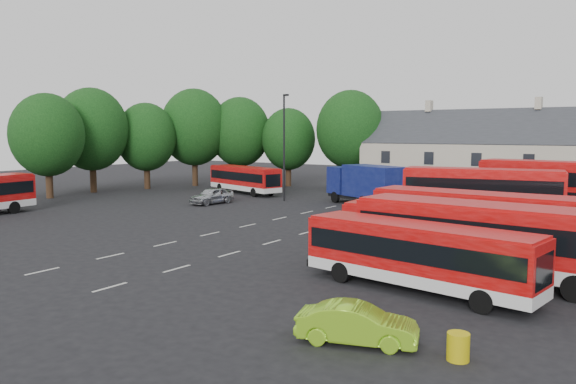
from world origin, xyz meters
name	(u,v)px	position (x,y,z in m)	size (l,w,h in m)	color
ground	(230,230)	(0.00, 0.00, 0.00)	(140.00, 140.00, 0.00)	black
lane_markings	(276,229)	(2.50, 2.00, 0.01)	(5.15, 33.80, 0.01)	beige
treeline	(199,132)	(-20.74, 19.36, 6.68)	(29.92, 32.59, 12.01)	black
terrace_houses	(536,161)	(14.00, 30.00, 3.86)	(35.70, 7.13, 10.06)	beige
bus_row_a	(418,251)	(16.23, -7.14, 1.72)	(10.32, 3.72, 2.85)	silver
bus_row_b	(489,235)	(18.17, -3.60, 2.08)	(12.40, 3.77, 3.45)	silver
bus_row_c	(445,229)	(15.47, -1.53, 1.76)	(10.50, 3.15, 2.93)	silver
bus_row_d	(475,216)	(15.85, 2.62, 1.98)	(11.78, 3.40, 3.29)	silver
bus_row_e	(487,214)	(15.93, 4.69, 1.85)	(10.92, 2.77, 3.07)	silver
bus_dd_south	(482,195)	(14.37, 9.39, 2.40)	(10.53, 4.06, 4.22)	silver
bus_dd_north	(563,190)	(18.72, 14.02, 2.63)	(11.52, 4.12, 4.62)	silver
bus_north	(244,177)	(-13.31, 18.42, 1.76)	(10.57, 5.34, 2.92)	silver
box_truck	(366,183)	(2.07, 16.80, 2.07)	(8.74, 5.87, 3.68)	black
silver_car	(212,196)	(-10.31, 9.75, 0.77)	(1.82, 4.54, 1.55)	#B5B8BD
lime_car	(357,324)	(16.79, -13.81, 0.63)	(1.33, 3.83, 1.26)	#8ACC1F
grit_bin	(458,347)	(19.87, -13.35, 0.41)	(0.66, 0.66, 0.83)	#C4B00B
lamppost	(284,145)	(-6.00, 15.39, 5.47)	(0.71, 0.43, 10.26)	black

